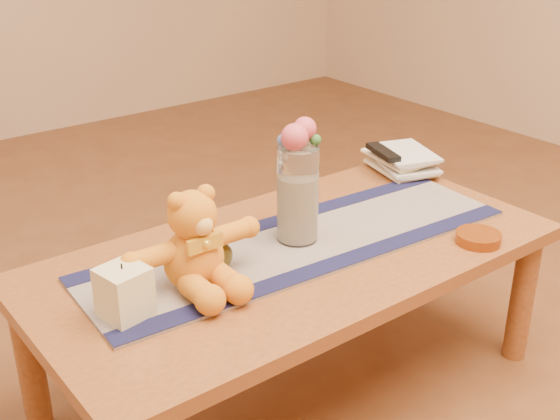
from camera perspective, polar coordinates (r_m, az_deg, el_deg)
floor at (r=2.14m, az=1.09°, el=-13.93°), size 5.50×5.50×0.00m
coffee_table_top at (r=1.90m, az=1.20°, el=-3.73°), size 1.40×0.70×0.04m
table_leg_fr at (r=2.27m, az=18.69°, el=-6.62°), size 0.07×0.07×0.41m
table_leg_bl at (r=2.00m, az=-19.24°, el=-11.42°), size 0.07×0.07×0.41m
table_leg_br at (r=2.58m, az=8.23°, el=-1.59°), size 0.07×0.07×0.41m
persian_runner at (r=1.92m, az=1.67°, el=-2.67°), size 1.22×0.42×0.01m
runner_border_near at (r=1.82m, az=4.34°, el=-4.25°), size 1.20×0.13×0.00m
runner_border_far at (r=2.02m, az=-0.72°, el=-1.00°), size 1.20×0.13×0.00m
teddy_bear at (r=1.69m, az=-6.95°, el=-2.33°), size 0.35×0.29×0.23m
pillar_candle at (r=1.61m, az=-12.27°, el=-6.41°), size 0.11×0.11×0.12m
candle_wick at (r=1.58m, az=-12.48°, el=-4.40°), size 0.00×0.00×0.01m
glass_vase at (r=1.88m, az=1.41°, el=1.25°), size 0.11×0.11×0.26m
potpourri_fill at (r=1.90m, az=1.40°, el=0.16°), size 0.09×0.09×0.18m
rose_left at (r=1.80m, az=1.17°, el=5.82°), size 0.07×0.07×0.07m
rose_right at (r=1.84m, az=1.98°, el=6.50°), size 0.06×0.06×0.06m
blue_flower_back at (r=1.86m, az=1.02°, el=6.14°), size 0.04×0.04×0.04m
blue_flower_side at (r=1.82m, az=0.33°, el=5.55°), size 0.04×0.04×0.04m
leaf_sprig at (r=1.84m, az=2.83°, el=5.59°), size 0.03×0.03×0.03m
bronze_ball at (r=1.79m, az=-4.86°, el=-3.59°), size 0.08×0.08×0.07m
book_bottom at (r=2.40m, az=7.97°, el=2.98°), size 0.21×0.26×0.02m
book_lower at (r=2.39m, az=8.15°, el=3.39°), size 0.24×0.27×0.02m
book_upper at (r=2.39m, az=7.86°, el=3.84°), size 0.20×0.25×0.02m
book_top at (r=2.38m, az=8.16°, el=4.26°), size 0.23×0.27×0.02m
tv_remote at (r=2.36m, az=8.19°, el=4.58°), size 0.09×0.17×0.02m
amber_dish at (r=2.00m, az=15.50°, el=-2.14°), size 0.16×0.16×0.03m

